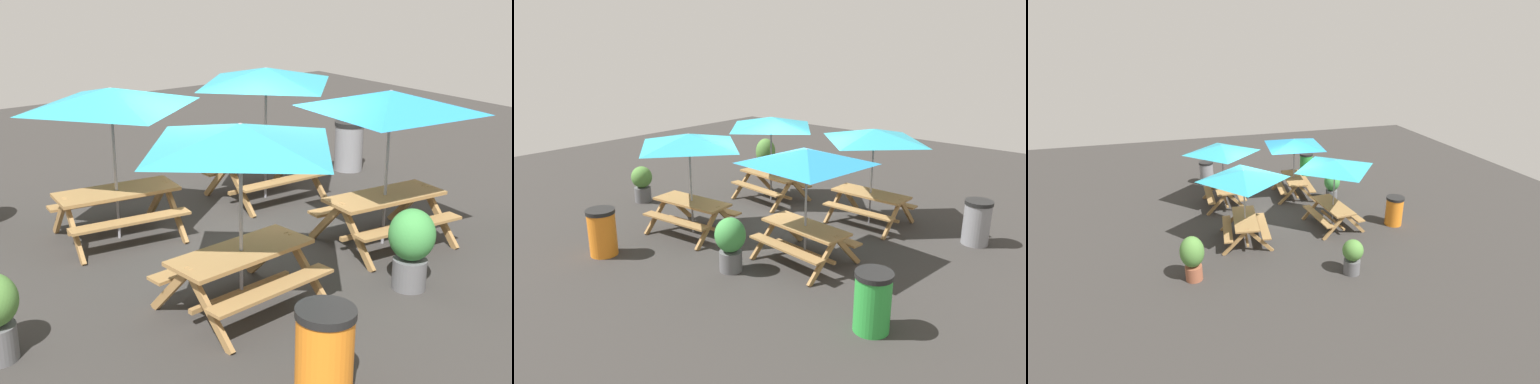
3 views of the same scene
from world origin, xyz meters
TOP-DOWN VIEW (x-y plane):
  - ground_plane at (0.00, 0.00)m, footprint 24.00×24.00m
  - picnic_table_0 at (-1.70, 1.23)m, footprint 2.81×2.81m
  - picnic_table_1 at (1.18, 1.67)m, footprint 2.19×2.19m
  - picnic_table_2 at (1.36, -1.29)m, footprint 2.20×2.20m
  - picnic_table_3 at (-1.58, -1.51)m, footprint 2.01×2.01m
  - trash_bin_orange at (1.64, 3.68)m, footprint 0.59×0.59m
  - trash_bin_gray at (-3.96, -1.91)m, footprint 0.59×0.59m
  - potted_plant_2 at (-0.88, 2.49)m, footprint 0.59×0.59m

SIDE VIEW (x-z plane):
  - ground_plane at x=0.00m, z-range 0.00..0.00m
  - trash_bin_orange at x=1.64m, z-range 0.00..0.98m
  - trash_bin_gray at x=-3.96m, z-range 0.00..0.98m
  - potted_plant_2 at x=-0.88m, z-range 0.07..1.14m
  - picnic_table_0 at x=-1.70m, z-range 0.82..3.16m
  - picnic_table_1 at x=1.18m, z-range 0.82..3.16m
  - picnic_table_2 at x=1.36m, z-range 0.82..3.16m
  - picnic_table_3 at x=-1.58m, z-range 0.82..3.16m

